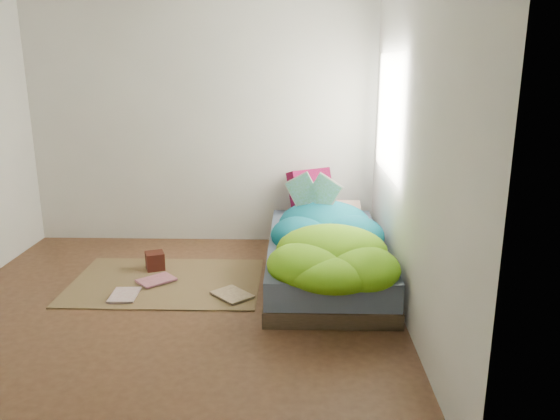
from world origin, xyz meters
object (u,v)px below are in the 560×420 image
Objects in this scene: wooden_box at (155,261)px; floor_book_b at (150,277)px; open_book at (313,181)px; floor_book_a at (111,295)px; pillow_magenta at (311,192)px; bed at (326,259)px.

floor_book_b is (0.01, -0.22, -0.07)m from wooden_box.
open_book is 1.45× the size of floor_book_a.
bed is at bearing -114.82° from pillow_magenta.
floor_book_a is 0.98× the size of floor_book_b.
wooden_box is (-1.53, 0.11, -0.08)m from bed.
wooden_box is 0.55× the size of floor_book_a.
bed reaches higher than floor_book_a.
pillow_magenta is at bearing 28.42° from wooden_box.
wooden_box is at bearing -156.78° from open_book.
pillow_magenta is at bearing 38.18° from floor_book_a.
floor_book_a is at bearing -108.40° from wooden_box.
open_book is at bearing 112.45° from bed.
open_book reaches higher than wooden_box.
open_book reaches higher than floor_book_a.
floor_book_b is (-1.42, -0.99, -0.54)m from pillow_magenta.
bed is 6.93× the size of floor_book_a.
wooden_box reaches higher than floor_book_b.
bed is 4.51× the size of pillow_magenta.
wooden_box is at bearing 175.82° from bed.
bed is 1.81m from floor_book_a.
bed is 6.82× the size of floor_book_b.
pillow_magenta is 1.69m from wooden_box.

